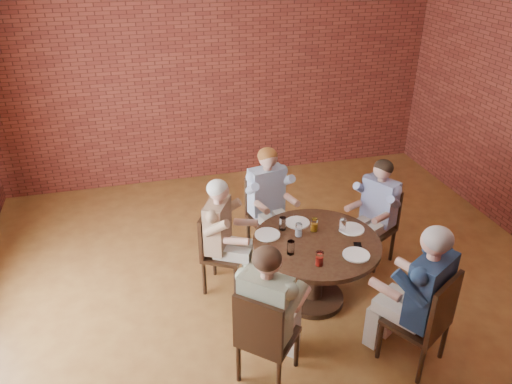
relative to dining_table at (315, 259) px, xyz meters
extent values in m
plane|color=olive|center=(-0.32, -0.23, -0.53)|extent=(7.00, 7.00, 0.00)
plane|color=maroon|center=(-0.32, 3.27, 1.17)|extent=(7.00, 0.00, 7.00)
cylinder|color=black|center=(0.00, 0.00, -0.50)|extent=(0.64, 0.64, 0.06)
cylinder|color=black|center=(0.00, 0.00, -0.18)|extent=(0.18, 0.18, 0.64)
cylinder|color=#3C2615|center=(0.00, 0.00, 0.20)|extent=(1.29, 1.29, 0.05)
cube|color=black|center=(0.92, 0.51, -0.10)|extent=(0.55, 0.55, 0.04)
cube|color=black|center=(1.07, 0.60, 0.15)|extent=(0.23, 0.37, 0.46)
cylinder|color=black|center=(0.68, 0.58, -0.32)|extent=(0.04, 0.04, 0.41)
cylinder|color=black|center=(0.85, 0.28, -0.32)|extent=(0.04, 0.04, 0.41)
cylinder|color=black|center=(0.98, 0.74, -0.32)|extent=(0.04, 0.04, 0.41)
cylinder|color=black|center=(1.15, 0.44, -0.32)|extent=(0.04, 0.04, 0.41)
cube|color=black|center=(-0.20, 1.02, -0.10)|extent=(0.50, 0.50, 0.04)
cube|color=black|center=(-0.24, 1.21, 0.17)|extent=(0.43, 0.12, 0.49)
cylinder|color=black|center=(-0.35, 0.80, -0.32)|extent=(0.04, 0.04, 0.41)
cylinder|color=black|center=(0.01, 0.88, -0.32)|extent=(0.04, 0.04, 0.41)
cylinder|color=black|center=(-0.42, 1.16, -0.32)|extent=(0.04, 0.04, 0.41)
cylinder|color=black|center=(-0.06, 1.24, -0.32)|extent=(0.04, 0.04, 0.41)
cube|color=black|center=(-0.86, 0.46, -0.10)|extent=(0.56, 0.56, 0.04)
cube|color=black|center=(-1.02, 0.55, 0.16)|extent=(0.23, 0.38, 0.47)
cylinder|color=black|center=(-0.79, 0.23, -0.32)|extent=(0.04, 0.04, 0.41)
cylinder|color=black|center=(-0.62, 0.54, -0.32)|extent=(0.04, 0.04, 0.41)
cylinder|color=black|center=(-1.10, 0.39, -0.32)|extent=(0.04, 0.04, 0.41)
cylinder|color=black|center=(-0.93, 0.70, -0.32)|extent=(0.04, 0.04, 0.41)
cube|color=black|center=(-0.74, -0.83, -0.10)|extent=(0.62, 0.62, 0.04)
cube|color=black|center=(-0.87, -0.97, 0.17)|extent=(0.36, 0.32, 0.50)
cylinder|color=black|center=(-0.47, -0.81, -0.32)|extent=(0.04, 0.04, 0.41)
cylinder|color=black|center=(-0.75, -0.56, -0.32)|extent=(0.04, 0.04, 0.41)
cylinder|color=black|center=(-0.72, -1.09, -0.32)|extent=(0.04, 0.04, 0.41)
cylinder|color=black|center=(-1.01, -0.84, -0.32)|extent=(0.04, 0.04, 0.41)
cube|color=black|center=(0.57, -0.98, -0.10)|extent=(0.64, 0.64, 0.04)
cube|color=black|center=(0.68, -1.17, 0.19)|extent=(0.43, 0.27, 0.54)
cylinder|color=black|center=(0.65, -0.70, -0.32)|extent=(0.04, 0.04, 0.41)
cylinder|color=black|center=(0.29, -0.91, -0.32)|extent=(0.04, 0.04, 0.41)
cylinder|color=black|center=(0.86, -1.06, -0.32)|extent=(0.04, 0.04, 0.41)
cylinder|color=black|center=(0.50, -1.26, -0.32)|extent=(0.04, 0.04, 0.41)
cylinder|color=white|center=(0.43, 0.11, 0.23)|extent=(0.26, 0.26, 0.01)
cylinder|color=white|center=(-0.08, 0.37, 0.23)|extent=(0.26, 0.26, 0.01)
cylinder|color=white|center=(-0.45, 0.23, 0.23)|extent=(0.26, 0.26, 0.01)
cylinder|color=white|center=(0.27, -0.33, 0.23)|extent=(0.26, 0.26, 0.01)
cylinder|color=white|center=(0.32, 0.10, 0.29)|extent=(0.07, 0.07, 0.14)
cylinder|color=white|center=(0.04, 0.19, 0.29)|extent=(0.07, 0.07, 0.14)
cylinder|color=white|center=(-0.27, 0.29, 0.29)|extent=(0.07, 0.07, 0.14)
cylinder|color=white|center=(-0.15, 0.14, 0.29)|extent=(0.07, 0.07, 0.14)
cylinder|color=white|center=(-0.32, -0.14, 0.29)|extent=(0.07, 0.07, 0.14)
cylinder|color=white|center=(-0.12, -0.38, 0.29)|extent=(0.07, 0.07, 0.14)
cube|color=black|center=(0.35, -0.20, 0.23)|extent=(0.11, 0.16, 0.01)
camera|label=1|loc=(-1.65, -3.87, 3.00)|focal=35.00mm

